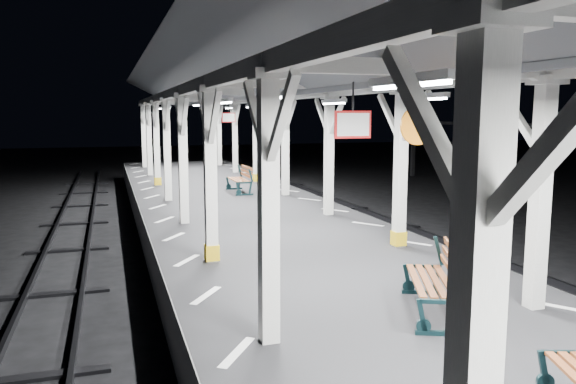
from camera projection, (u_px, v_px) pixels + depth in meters
name	position (u px, v px, depth m)	size (l,w,h in m)	color
ground	(350.00, 338.00, 9.59)	(120.00, 120.00, 0.00)	black
platform	(350.00, 310.00, 9.52)	(6.00, 50.00, 1.00)	black
hazard_stripes_left	(206.00, 295.00, 8.71)	(1.00, 48.00, 0.01)	silver
hazard_stripes_right	(474.00, 269.00, 10.19)	(1.00, 48.00, 0.01)	silver
track_left	(31.00, 375.00, 8.07)	(2.20, 60.00, 0.16)	#2D2D33
canopy	(355.00, 65.00, 8.94)	(5.40, 49.00, 4.65)	silver
bench_mid	(438.00, 279.00, 7.88)	(1.27, 1.84, 0.94)	black
bench_far	(242.00, 179.00, 20.14)	(0.65, 1.72, 0.93)	black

